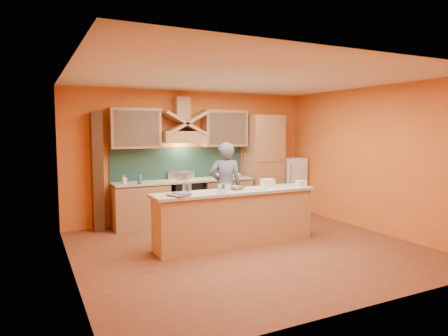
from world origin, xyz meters
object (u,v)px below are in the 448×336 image
kitchen_scale (225,187)px  mixing_bowl (237,188)px  stove (185,202)px  person (226,187)px  fridge (290,185)px

kitchen_scale → mixing_bowl: size_ratio=0.53×
stove → kitchen_scale: 1.92m
person → kitchen_scale: person is taller
stove → fridge: bearing=0.0°
fridge → person: person is taller
kitchen_scale → fridge: bearing=19.8°
stove → kitchen_scale: (0.04, -1.84, 0.55)m
stove → mixing_bowl: size_ratio=3.59×
mixing_bowl → kitchen_scale: bearing=179.5°
stove → fridge: size_ratio=0.69×
fridge → kitchen_scale: bearing=-145.4°
kitchen_scale → mixing_bowl: kitchen_scale is taller
stove → person: (0.49, -0.94, 0.41)m
fridge → mixing_bowl: size_ratio=5.18×
fridge → person: (-2.21, -0.94, 0.21)m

